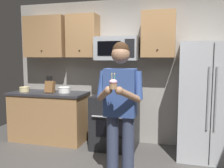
# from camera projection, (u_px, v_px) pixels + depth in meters

# --- Properties ---
(wall_back) EXTENTS (4.40, 0.10, 2.60)m
(wall_back) POSITION_uv_depth(u_px,v_px,m) (129.00, 72.00, 4.48)
(wall_back) COLOR gray
(wall_back) RESTS_ON ground
(oven_range) EXTENTS (0.76, 0.70, 0.93)m
(oven_range) POSITION_uv_depth(u_px,v_px,m) (115.00, 121.00, 4.24)
(oven_range) COLOR black
(oven_range) RESTS_ON ground
(microwave) EXTENTS (0.74, 0.41, 0.40)m
(microwave) POSITION_uv_depth(u_px,v_px,m) (117.00, 49.00, 4.21)
(microwave) COLOR #9EA0A5
(refrigerator) EXTENTS (0.90, 0.75, 1.80)m
(refrigerator) POSITION_uv_depth(u_px,v_px,m) (208.00, 101.00, 3.76)
(refrigerator) COLOR #B7BABF
(refrigerator) RESTS_ON ground
(cabinet_row_upper) EXTENTS (2.78, 0.36, 0.76)m
(cabinet_row_upper) POSITION_uv_depth(u_px,v_px,m) (87.00, 36.00, 4.39)
(cabinet_row_upper) COLOR #9E7247
(counter_left) EXTENTS (1.44, 0.66, 0.92)m
(counter_left) POSITION_uv_depth(u_px,v_px,m) (49.00, 116.00, 4.60)
(counter_left) COLOR #9E7247
(counter_left) RESTS_ON ground
(knife_block) EXTENTS (0.16, 0.15, 0.32)m
(knife_block) POSITION_uv_depth(u_px,v_px,m) (50.00, 86.00, 4.47)
(knife_block) COLOR brown
(knife_block) RESTS_ON counter_left
(bowl_large_white) EXTENTS (0.23, 0.23, 0.10)m
(bowl_large_white) POSITION_uv_depth(u_px,v_px,m) (64.00, 90.00, 4.48)
(bowl_large_white) COLOR white
(bowl_large_white) RESTS_ON counter_left
(bowl_small_colored) EXTENTS (0.19, 0.19, 0.09)m
(bowl_small_colored) POSITION_uv_depth(u_px,v_px,m) (24.00, 89.00, 4.62)
(bowl_small_colored) COLOR beige
(bowl_small_colored) RESTS_ON counter_left
(person) EXTENTS (0.60, 0.48, 1.76)m
(person) POSITION_uv_depth(u_px,v_px,m) (120.00, 105.00, 2.97)
(person) COLOR #383F59
(person) RESTS_ON ground
(cupcake) EXTENTS (0.09, 0.09, 0.17)m
(cupcake) POSITION_uv_depth(u_px,v_px,m) (113.00, 84.00, 2.62)
(cupcake) COLOR #A87F56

